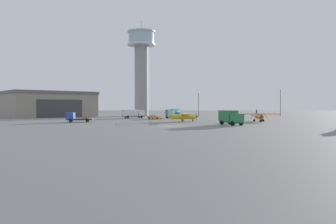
{
  "coord_description": "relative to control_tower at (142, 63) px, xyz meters",
  "views": [
    {
      "loc": [
        -0.17,
        -64.19,
        4.17
      ],
      "look_at": [
        -0.25,
        29.65,
        2.2
      ],
      "focal_mm": 34.01,
      "sensor_mm": 36.0,
      "label": 1
    }
  ],
  "objects": [
    {
      "name": "traffic_cone_near_left",
      "position": [
        26.28,
        -48.43,
        -20.82
      ],
      "size": [
        0.36,
        0.36,
        0.59
      ],
      "color": "black",
      "rests_on": "ground_plane"
    },
    {
      "name": "hangar",
      "position": [
        -32.95,
        -11.02,
        -16.51
      ],
      "size": [
        36.45,
        35.51,
        9.16
      ],
      "rotation": [
        0.0,
        0.0,
        -0.87
      ],
      "color": "gray",
      "rests_on": "ground_plane"
    },
    {
      "name": "airplane_orange",
      "position": [
        33.93,
        -46.13,
        -19.7
      ],
      "size": [
        10.24,
        8.03,
        3.01
      ],
      "rotation": [
        0.0,
        0.0,
        4.61
      ],
      "color": "orange",
      "rests_on": "ground_plane"
    },
    {
      "name": "traffic_cone_mid_apron",
      "position": [
        -0.67,
        -57.6,
        -20.8
      ],
      "size": [
        0.36,
        0.36,
        0.62
      ],
      "color": "black",
      "rests_on": "ground_plane"
    },
    {
      "name": "ground_plane",
      "position": [
        10.82,
        -63.32,
        -21.11
      ],
      "size": [
        400.0,
        400.0,
        0.0
      ],
      "primitive_type": "plane",
      "color": "slate"
    },
    {
      "name": "truck_fuel_tanker_teal",
      "position": [
        12.37,
        -23.05,
        -19.4
      ],
      "size": [
        4.99,
        5.95,
        3.04
      ],
      "rotation": [
        0.0,
        0.0,
        4.15
      ],
      "color": "#38383D",
      "rests_on": "ground_plane"
    },
    {
      "name": "control_tower",
      "position": [
        0.0,
        0.0,
        0.0
      ],
      "size": [
        11.08,
        11.08,
        37.78
      ],
      "color": "gray",
      "rests_on": "ground_plane"
    },
    {
      "name": "truck_box_white",
      "position": [
        -0.71,
        -24.78,
        -19.52
      ],
      "size": [
        7.51,
        5.36,
        2.73
      ],
      "rotation": [
        0.0,
        0.0,
        0.44
      ],
      "color": "#38383D",
      "rests_on": "ground_plane"
    },
    {
      "name": "light_post_north",
      "position": [
        52.83,
        -8.38,
        -15.07
      ],
      "size": [
        0.44,
        0.44,
        10.34
      ],
      "color": "#38383D",
      "rests_on": "ground_plane"
    },
    {
      "name": "light_post_west",
      "position": [
        21.59,
        -13.85,
        -15.86
      ],
      "size": [
        0.44,
        0.44,
        8.82
      ],
      "color": "#38383D",
      "rests_on": "ground_plane"
    },
    {
      "name": "car_orange",
      "position": [
        6.62,
        -32.37,
        -20.37
      ],
      "size": [
        4.71,
        3.93,
        1.37
      ],
      "rotation": [
        0.0,
        0.0,
        5.7
      ],
      "color": "orange",
      "rests_on": "ground_plane"
    },
    {
      "name": "truck_flatbed_blue",
      "position": [
        -12.21,
        -48.73,
        -19.93
      ],
      "size": [
        6.31,
        3.5,
        2.38
      ],
      "rotation": [
        0.0,
        0.0,
        3.21
      ],
      "color": "#38383D",
      "rests_on": "ground_plane"
    },
    {
      "name": "traffic_cone_near_right",
      "position": [
        7.33,
        -61.19,
        -20.8
      ],
      "size": [
        0.36,
        0.36,
        0.63
      ],
      "color": "black",
      "rests_on": "ground_plane"
    },
    {
      "name": "airplane_yellow",
      "position": [
        14.49,
        -45.87,
        -19.68
      ],
      "size": [
        8.14,
        10.37,
        3.05
      ],
      "rotation": [
        0.0,
        0.0,
        0.09
      ],
      "color": "gold",
      "rests_on": "ground_plane"
    },
    {
      "name": "truck_box_green",
      "position": [
        23.88,
        -60.13,
        -19.41
      ],
      "size": [
        4.63,
        6.51,
        3.09
      ],
      "rotation": [
        0.0,
        0.0,
        5.12
      ],
      "color": "#38383D",
      "rests_on": "ground_plane"
    }
  ]
}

